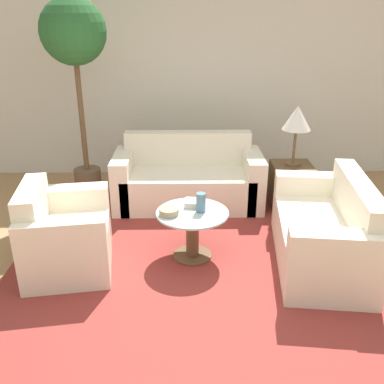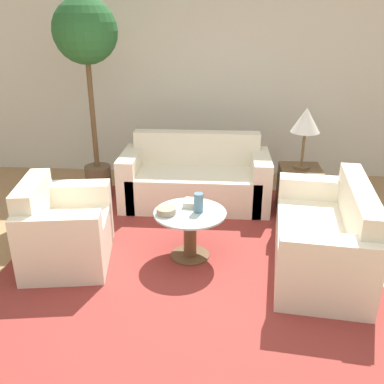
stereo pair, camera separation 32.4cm
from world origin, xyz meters
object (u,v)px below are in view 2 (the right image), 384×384
at_px(table_lamp, 306,122).
at_px(vase, 199,203).
at_px(sofa_main, 195,180).
at_px(loveseat, 327,240).
at_px(potted_plant, 87,48).
at_px(armchair, 62,232).
at_px(book_stack, 193,203).
at_px(coffee_table, 190,228).
at_px(bowl, 166,211).

xyz_separation_m(table_lamp, vase, (-1.08, -1.10, -0.49)).
height_order(sofa_main, loveseat, sofa_main).
height_order(sofa_main, potted_plant, potted_plant).
distance_m(armchair, table_lamp, 2.73).
bearing_deg(potted_plant, sofa_main, -6.38).
bearing_deg(book_stack, loveseat, -4.55).
bearing_deg(table_lamp, coffee_table, -136.36).
height_order(potted_plant, book_stack, potted_plant).
xyz_separation_m(armchair, vase, (1.23, 0.15, 0.27)).
xyz_separation_m(armchair, coffee_table, (1.15, 0.14, 0.01)).
relative_size(table_lamp, vase, 3.76).
xyz_separation_m(armchair, table_lamp, (2.31, 1.24, 0.76)).
bearing_deg(loveseat, armchair, -82.45).
relative_size(armchair, loveseat, 0.65).
distance_m(armchair, loveseat, 2.37).
bearing_deg(table_lamp, vase, -134.63).
bearing_deg(book_stack, sofa_main, 99.13).
bearing_deg(armchair, sofa_main, -46.94).
relative_size(coffee_table, table_lamp, 0.98).
relative_size(armchair, vase, 5.54).
xyz_separation_m(loveseat, potted_plant, (-2.46, 1.50, 1.48)).
bearing_deg(loveseat, book_stack, -94.61).
distance_m(sofa_main, potted_plant, 1.92).
height_order(loveseat, vase, loveseat).
bearing_deg(table_lamp, book_stack, -139.70).
height_order(coffee_table, table_lamp, table_lamp).
bearing_deg(potted_plant, armchair, -86.39).
bearing_deg(book_stack, table_lamp, 47.10).
height_order(vase, bowl, vase).
relative_size(loveseat, table_lamp, 2.27).
bearing_deg(armchair, bowl, -93.10).
relative_size(coffee_table, bowl, 3.81).
xyz_separation_m(vase, book_stack, (-0.06, 0.13, -0.06)).
bearing_deg(sofa_main, book_stack, -87.67).
relative_size(table_lamp, book_stack, 3.77).
xyz_separation_m(vase, bowl, (-0.28, -0.06, -0.06)).
relative_size(sofa_main, potted_plant, 0.74).
relative_size(coffee_table, book_stack, 3.70).
relative_size(sofa_main, table_lamp, 2.54).
xyz_separation_m(loveseat, vase, (-1.14, 0.11, 0.27)).
bearing_deg(book_stack, bowl, -132.91).
distance_m(bowl, book_stack, 0.29).
distance_m(coffee_table, vase, 0.26).
bearing_deg(loveseat, vase, -89.01).
bearing_deg(potted_plant, bowl, -54.36).
bearing_deg(coffee_table, vase, 6.27).
bearing_deg(armchair, table_lamp, -69.98).
distance_m(coffee_table, table_lamp, 1.77).
height_order(loveseat, book_stack, loveseat).
height_order(sofa_main, vase, sofa_main).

